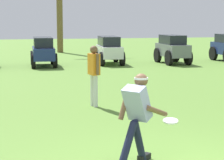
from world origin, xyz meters
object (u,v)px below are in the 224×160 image
(parked_car_slot_c, at_px, (43,51))
(parked_car_slot_d, at_px, (109,49))
(teammate_midfield, at_px, (94,70))
(frisbee_thrower, at_px, (137,114))
(frisbee_in_flight, at_px, (171,121))
(parked_car_slot_e, at_px, (172,48))

(parked_car_slot_c, xyz_separation_m, parked_car_slot_d, (3.20, 0.30, 0.00))
(parked_car_slot_c, bearing_deg, teammate_midfield, -85.58)
(frisbee_thrower, bearing_deg, parked_car_slot_c, 92.57)
(teammate_midfield, xyz_separation_m, parked_car_slot_d, (2.46, 9.94, -0.22))
(frisbee_in_flight, height_order, parked_car_slot_d, parked_car_slot_d)
(frisbee_in_flight, xyz_separation_m, parked_car_slot_c, (-1.29, 13.87, 0.14))
(frisbee_thrower, bearing_deg, teammate_midfield, 88.62)
(teammate_midfield, relative_size, parked_car_slot_d, 0.64)
(frisbee_in_flight, xyz_separation_m, parked_car_slot_d, (1.91, 14.17, 0.14))
(frisbee_in_flight, bearing_deg, parked_car_slot_d, 82.34)
(parked_car_slot_d, bearing_deg, parked_car_slot_e, -9.10)
(teammate_midfield, relative_size, parked_car_slot_c, 0.65)
(frisbee_thrower, height_order, frisbee_in_flight, frisbee_thrower)
(frisbee_in_flight, relative_size, parked_car_slot_c, 0.13)
(parked_car_slot_d, relative_size, parked_car_slot_e, 1.02)
(frisbee_thrower, distance_m, frisbee_in_flight, 0.75)
(parked_car_slot_c, distance_m, parked_car_slot_d, 3.21)
(frisbee_in_flight, distance_m, parked_car_slot_e, 14.56)
(frisbee_thrower, height_order, parked_car_slot_c, frisbee_thrower)
(parked_car_slot_c, height_order, parked_car_slot_e, parked_car_slot_e)
(frisbee_thrower, height_order, teammate_midfield, teammate_midfield)
(teammate_midfield, bearing_deg, parked_car_slot_e, 59.62)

